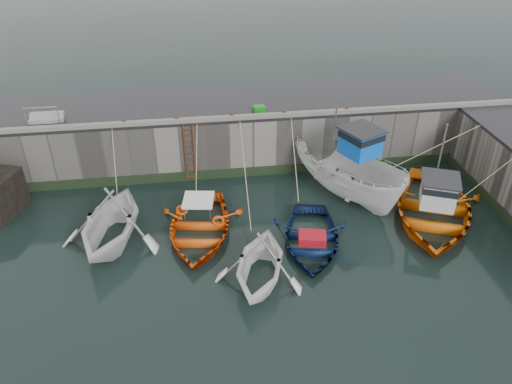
{
  "coord_description": "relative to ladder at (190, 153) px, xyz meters",
  "views": [
    {
      "loc": [
        -1.81,
        -12.34,
        13.21
      ],
      "look_at": [
        0.86,
        6.47,
        1.2
      ],
      "focal_mm": 35.0,
      "sensor_mm": 36.0,
      "label": 1
    }
  ],
  "objects": [
    {
      "name": "ground",
      "position": [
        2.0,
        -9.91,
        -1.59
      ],
      "size": [
        120.0,
        120.0,
        0.0
      ],
      "primitive_type": "plane",
      "color": "black",
      "rests_on": "ground"
    },
    {
      "name": "boat_near_blue",
      "position": [
        0.17,
        -4.59,
        -1.59
      ],
      "size": [
        4.76,
        6.08,
        1.15
      ],
      "primitive_type": "imported",
      "rotation": [
        0.0,
        0.0,
        -0.15
      ],
      "color": "#E54F0C",
      "rests_on": "ground"
    },
    {
      "name": "fish_crate",
      "position": [
        3.64,
        1.05,
        1.72
      ],
      "size": [
        0.67,
        0.56,
        0.3
      ],
      "primitive_type": "cube",
      "rotation": [
        0.0,
        0.0,
        0.21
      ],
      "color": "#167D1B",
      "rests_on": "road_back"
    },
    {
      "name": "boat_near_white_rope",
      "position": [
        -3.47,
        -1.01,
        -1.59
      ],
      "size": [
        0.04,
        3.4,
        3.1
      ],
      "primitive_type": null,
      "color": "tan",
      "rests_on": "ground"
    },
    {
      "name": "bollard_c",
      "position": [
        2.2,
        0.34,
        1.71
      ],
      "size": [
        0.18,
        0.18,
        0.28
      ],
      "primitive_type": "cylinder",
      "color": "#3F1E0F",
      "rests_on": "road_back"
    },
    {
      "name": "boat_near_blacktrim",
      "position": [
        2.37,
        -7.88,
        -1.59
      ],
      "size": [
        4.87,
        5.25,
        2.27
      ],
      "primitive_type": "imported",
      "rotation": [
        0.0,
        0.0,
        -0.31
      ],
      "color": "white",
      "rests_on": "ground"
    },
    {
      "name": "bollard_d",
      "position": [
        4.8,
        0.34,
        1.71
      ],
      "size": [
        0.18,
        0.18,
        0.28
      ],
      "primitive_type": "cylinder",
      "color": "#3F1E0F",
      "rests_on": "road_back"
    },
    {
      "name": "boat_near_navy_rope",
      "position": [
        4.85,
        -1.68,
        -1.59
      ],
      "size": [
        0.04,
        4.39,
        3.1
      ],
      "primitive_type": null,
      "color": "tan",
      "rests_on": "ground"
    },
    {
      "name": "bollard_a",
      "position": [
        -3.0,
        0.34,
        1.71
      ],
      "size": [
        0.18,
        0.18,
        0.28
      ],
      "primitive_type": "cylinder",
      "color": "#3F1E0F",
      "rests_on": "road_back"
    },
    {
      "name": "algae_back",
      "position": [
        2.0,
        0.05,
        -1.34
      ],
      "size": [
        30.0,
        0.08,
        0.5
      ],
      "primitive_type": "cube",
      "color": "black",
      "rests_on": "ground"
    },
    {
      "name": "boat_near_blacktrim_rope",
      "position": [
        2.37,
        -2.65,
        -1.59
      ],
      "size": [
        0.04,
        6.05,
        3.1
      ],
      "primitive_type": null,
      "color": "tan",
      "rests_on": "ground"
    },
    {
      "name": "railing",
      "position": [
        -6.75,
        1.33,
        1.77
      ],
      "size": [
        1.6,
        1.05,
        1.0
      ],
      "color": "#A5A8AD",
      "rests_on": "road_back"
    },
    {
      "name": "boat_near_blue_rope",
      "position": [
        0.17,
        -1.0,
        -1.59
      ],
      "size": [
        0.04,
        3.39,
        3.1
      ],
      "primitive_type": null,
      "color": "tan",
      "rests_on": "ground"
    },
    {
      "name": "boat_near_navy",
      "position": [
        4.85,
        -5.96,
        -1.59
      ],
      "size": [
        4.49,
        5.57,
        1.02
      ],
      "primitive_type": "imported",
      "rotation": [
        0.0,
        0.0,
        -0.21
      ],
      "color": "#0B1A45",
      "rests_on": "ground"
    },
    {
      "name": "bollard_e",
      "position": [
        8.0,
        0.34,
        1.71
      ],
      "size": [
        0.18,
        0.18,
        0.28
      ],
      "primitive_type": "cylinder",
      "color": "#3F1E0F",
      "rests_on": "road_back"
    },
    {
      "name": "boat_near_white",
      "position": [
        -3.47,
        -4.6,
        -1.59
      ],
      "size": [
        5.44,
        5.98,
        2.72
      ],
      "primitive_type": "imported",
      "rotation": [
        0.0,
        0.0,
        -0.21
      ],
      "color": "silver",
      "rests_on": "ground"
    },
    {
      "name": "boat_far_orange",
      "position": [
        10.77,
        -4.83,
        -1.12
      ],
      "size": [
        7.44,
        8.49,
        4.46
      ],
      "rotation": [
        0.0,
        0.0,
        -0.41
      ],
      "color": "orange",
      "rests_on": "ground"
    },
    {
      "name": "ladder",
      "position": [
        0.0,
        0.0,
        0.0
      ],
      "size": [
        0.51,
        0.08,
        3.2
      ],
      "color": "#3F1E0F",
      "rests_on": "ground"
    },
    {
      "name": "quay_back",
      "position": [
        2.0,
        2.59,
        -0.09
      ],
      "size": [
        30.0,
        5.0,
        3.0
      ],
      "primitive_type": "cube",
      "color": "slate",
      "rests_on": "ground"
    },
    {
      "name": "kerb_back",
      "position": [
        2.0,
        0.24,
        1.67
      ],
      "size": [
        30.0,
        0.3,
        0.2
      ],
      "primitive_type": "cube",
      "color": "slate",
      "rests_on": "road_back"
    },
    {
      "name": "bollard_b",
      "position": [
        -0.5,
        0.34,
        1.71
      ],
      "size": [
        0.18,
        0.18,
        0.28
      ],
      "primitive_type": "cylinder",
      "color": "#3F1E0F",
      "rests_on": "road_back"
    },
    {
      "name": "boat_far_white",
      "position": [
        7.51,
        -2.3,
        -0.43
      ],
      "size": [
        5.46,
        7.68,
        5.78
      ],
      "rotation": [
        0.0,
        0.0,
        0.43
      ],
      "color": "white",
      "rests_on": "ground"
    },
    {
      "name": "road_back",
      "position": [
        2.0,
        2.59,
        1.49
      ],
      "size": [
        30.0,
        5.0,
        0.16
      ],
      "primitive_type": "cube",
      "color": "black",
      "rests_on": "quay_back"
    }
  ]
}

